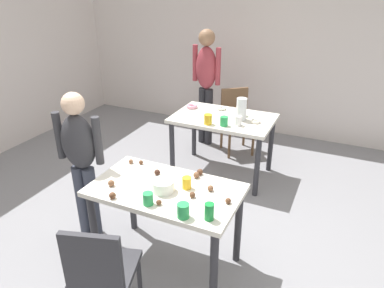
{
  "coord_description": "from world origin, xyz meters",
  "views": [
    {
      "loc": [
        1.15,
        -2.13,
        2.23
      ],
      "look_at": [
        -0.04,
        0.46,
        0.9
      ],
      "focal_mm": 33.33,
      "sensor_mm": 36.0,
      "label": 1
    }
  ],
  "objects_px": {
    "chair_far_table": "(236,117)",
    "pitcher_far": "(241,109)",
    "chair_near_table": "(101,270)",
    "person_adult_far": "(206,77)",
    "dining_table_near": "(166,200)",
    "mixing_bowl": "(163,186)",
    "dining_table_far": "(223,125)",
    "person_girl_near": "(81,155)",
    "soda_can": "(209,212)"
  },
  "relations": [
    {
      "from": "dining_table_far",
      "to": "dining_table_near",
      "type": "bearing_deg",
      "value": -85.59
    },
    {
      "from": "soda_can",
      "to": "chair_far_table",
      "type": "bearing_deg",
      "value": 104.09
    },
    {
      "from": "person_adult_far",
      "to": "pitcher_far",
      "type": "xyz_separation_m",
      "value": [
        0.75,
        -0.76,
        -0.11
      ]
    },
    {
      "from": "dining_table_near",
      "to": "chair_near_table",
      "type": "bearing_deg",
      "value": -98.07
    },
    {
      "from": "chair_near_table",
      "to": "person_girl_near",
      "type": "relative_size",
      "value": 0.62
    },
    {
      "from": "dining_table_near",
      "to": "mixing_bowl",
      "type": "height_order",
      "value": "mixing_bowl"
    },
    {
      "from": "person_adult_far",
      "to": "mixing_bowl",
      "type": "relative_size",
      "value": 9.54
    },
    {
      "from": "person_girl_near",
      "to": "person_adult_far",
      "type": "height_order",
      "value": "person_adult_far"
    },
    {
      "from": "dining_table_near",
      "to": "person_adult_far",
      "type": "bearing_deg",
      "value": 105.47
    },
    {
      "from": "chair_far_table",
      "to": "mixing_bowl",
      "type": "xyz_separation_m",
      "value": [
        0.2,
        -2.42,
        0.3
      ]
    },
    {
      "from": "dining_table_far",
      "to": "person_adult_far",
      "type": "xyz_separation_m",
      "value": [
        -0.54,
        0.76,
        0.34
      ]
    },
    {
      "from": "chair_near_table",
      "to": "mixing_bowl",
      "type": "height_order",
      "value": "chair_near_table"
    },
    {
      "from": "mixing_bowl",
      "to": "soda_can",
      "type": "distance_m",
      "value": 0.49
    },
    {
      "from": "chair_far_table",
      "to": "mixing_bowl",
      "type": "height_order",
      "value": "chair_far_table"
    },
    {
      "from": "mixing_bowl",
      "to": "pitcher_far",
      "type": "distance_m",
      "value": 1.71
    },
    {
      "from": "mixing_bowl",
      "to": "dining_table_near",
      "type": "bearing_deg",
      "value": 96.33
    },
    {
      "from": "dining_table_far",
      "to": "chair_far_table",
      "type": "distance_m",
      "value": 0.74
    },
    {
      "from": "dining_table_near",
      "to": "dining_table_far",
      "type": "relative_size",
      "value": 1.0
    },
    {
      "from": "dining_table_near",
      "to": "chair_near_table",
      "type": "xyz_separation_m",
      "value": [
        -0.1,
        -0.71,
        -0.14
      ]
    },
    {
      "from": "chair_far_table",
      "to": "pitcher_far",
      "type": "height_order",
      "value": "pitcher_far"
    },
    {
      "from": "dining_table_near",
      "to": "mixing_bowl",
      "type": "relative_size",
      "value": 6.84
    },
    {
      "from": "person_adult_far",
      "to": "dining_table_near",
      "type": "bearing_deg",
      "value": -74.53
    },
    {
      "from": "dining_table_far",
      "to": "chair_near_table",
      "type": "height_order",
      "value": "chair_near_table"
    },
    {
      "from": "soda_can",
      "to": "pitcher_far",
      "type": "bearing_deg",
      "value": 101.22
    },
    {
      "from": "dining_table_near",
      "to": "person_girl_near",
      "type": "distance_m",
      "value": 0.89
    },
    {
      "from": "dining_table_far",
      "to": "chair_far_table",
      "type": "bearing_deg",
      "value": 95.32
    },
    {
      "from": "chair_far_table",
      "to": "person_adult_far",
      "type": "distance_m",
      "value": 0.68
    },
    {
      "from": "mixing_bowl",
      "to": "pitcher_far",
      "type": "xyz_separation_m",
      "value": [
        0.08,
        1.7,
        0.08
      ]
    },
    {
      "from": "chair_near_table",
      "to": "soda_can",
      "type": "relative_size",
      "value": 7.13
    },
    {
      "from": "mixing_bowl",
      "to": "pitcher_far",
      "type": "relative_size",
      "value": 0.67
    },
    {
      "from": "mixing_bowl",
      "to": "pitcher_far",
      "type": "bearing_deg",
      "value": 87.32
    },
    {
      "from": "dining_table_near",
      "to": "dining_table_far",
      "type": "height_order",
      "value": "same"
    },
    {
      "from": "chair_near_table",
      "to": "mixing_bowl",
      "type": "distance_m",
      "value": 0.74
    },
    {
      "from": "dining_table_near",
      "to": "pitcher_far",
      "type": "xyz_separation_m",
      "value": [
        0.08,
        1.66,
        0.24
      ]
    },
    {
      "from": "chair_near_table",
      "to": "soda_can",
      "type": "distance_m",
      "value": 0.8
    },
    {
      "from": "person_adult_far",
      "to": "chair_far_table",
      "type": "bearing_deg",
      "value": -4.97
    },
    {
      "from": "person_adult_far",
      "to": "pitcher_far",
      "type": "distance_m",
      "value": 1.08
    },
    {
      "from": "dining_table_near",
      "to": "chair_far_table",
      "type": "height_order",
      "value": "chair_far_table"
    },
    {
      "from": "chair_near_table",
      "to": "mixing_bowl",
      "type": "bearing_deg",
      "value": 81.03
    },
    {
      "from": "dining_table_far",
      "to": "chair_near_table",
      "type": "relative_size",
      "value": 1.34
    },
    {
      "from": "dining_table_far",
      "to": "pitcher_far",
      "type": "bearing_deg",
      "value": 0.53
    },
    {
      "from": "person_girl_near",
      "to": "chair_near_table",
      "type": "bearing_deg",
      "value": -44.77
    },
    {
      "from": "dining_table_far",
      "to": "person_adult_far",
      "type": "bearing_deg",
      "value": 125.4
    },
    {
      "from": "person_adult_far",
      "to": "soda_can",
      "type": "xyz_separation_m",
      "value": [
        1.13,
        -2.64,
        -0.18
      ]
    },
    {
      "from": "dining_table_near",
      "to": "chair_far_table",
      "type": "distance_m",
      "value": 2.39
    },
    {
      "from": "chair_near_table",
      "to": "pitcher_far",
      "type": "distance_m",
      "value": 2.41
    },
    {
      "from": "chair_near_table",
      "to": "person_adult_far",
      "type": "distance_m",
      "value": 3.22
    },
    {
      "from": "person_adult_far",
      "to": "dining_table_far",
      "type": "bearing_deg",
      "value": -54.6
    },
    {
      "from": "chair_far_table",
      "to": "mixing_bowl",
      "type": "distance_m",
      "value": 2.45
    },
    {
      "from": "dining_table_near",
      "to": "person_girl_near",
      "type": "xyz_separation_m",
      "value": [
        -0.86,
        0.05,
        0.19
      ]
    }
  ]
}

